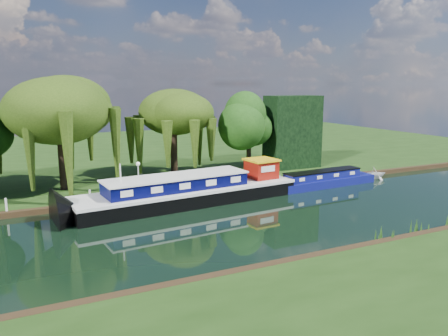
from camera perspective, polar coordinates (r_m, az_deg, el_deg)
ground at (r=29.67m, az=-6.77°, el=-8.26°), size 120.00×120.00×0.00m
far_bank at (r=61.98m, az=-16.98°, el=1.64°), size 120.00×52.00×0.45m
dutch_barge at (r=36.22m, az=-4.41°, el=-3.04°), size 19.29×6.03×4.01m
narrowboat at (r=42.90m, az=12.74°, el=-1.59°), size 11.87×2.61×1.72m
white_cruiser at (r=48.20m, az=19.06°, el=-1.30°), size 2.84×2.55×1.33m
willow_left at (r=40.65m, az=-20.74°, el=6.91°), size 7.94×7.94×9.52m
willow_right at (r=44.02m, az=-6.63°, el=6.31°), size 6.50×6.50×7.91m
tree_far_right at (r=46.53m, az=3.29°, el=5.70°), size 4.46×4.46×7.30m
conifer_hedge at (r=49.52m, az=8.93°, el=4.70°), size 6.00×3.00×8.00m
lamppost at (r=38.96m, az=-11.14°, el=-0.07°), size 0.36×0.36×2.56m
mooring_posts at (r=37.04m, az=-11.74°, el=-2.99°), size 19.16×0.16×1.00m
reeds_near at (r=26.33m, az=13.38°, el=-9.74°), size 33.70×1.50×1.10m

